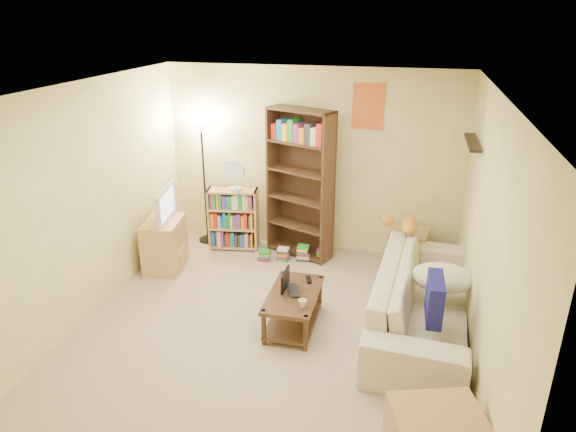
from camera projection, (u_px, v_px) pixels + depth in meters
The scene contains 18 objects.
room at pixel (265, 187), 4.77m from camera, with size 4.50×4.54×2.52m.
sofa at pixel (423, 299), 5.36m from camera, with size 1.10×2.44×0.70m, color beige.
navy_pillow at pixel (435, 299), 4.75m from camera, with size 0.46×0.14×0.41m, color navy.
cream_blanket at pixel (443, 278), 5.26m from camera, with size 0.64×0.46×0.27m, color beige.
tabby_cat at pixel (405, 224), 6.09m from camera, with size 0.55×0.23×0.19m.
coffee_table at pixel (293, 305), 5.42m from camera, with size 0.50×0.91×0.40m.
laptop at pixel (297, 290), 5.39m from camera, with size 0.27×0.33×0.02m, color black.
laptop_screen at pixel (285, 280), 5.38m from camera, with size 0.01×0.30×0.20m, color white.
mug at pixel (303, 304), 5.09m from camera, with size 0.11×0.11×0.08m, color silver.
tv_remote at pixel (309, 279), 5.61m from camera, with size 0.05×0.16×0.02m, color black.
tv_stand at pixel (164, 244), 6.63m from camera, with size 0.44×0.62×0.66m, color tan.
television at pixel (161, 205), 6.43m from camera, with size 0.21×0.76×0.43m, color black.
tall_bookshelf at pixel (300, 181), 6.75m from camera, with size 0.95×0.62×2.01m.
short_bookshelf at pixel (233, 219), 7.16m from camera, with size 0.71×0.37×0.87m.
desk_fan at pixel (234, 174), 6.86m from camera, with size 0.31×0.17×0.44m.
floor_lamp at pixel (202, 148), 7.03m from camera, with size 0.29×0.29×1.74m.
side_table at pixel (408, 249), 6.66m from camera, with size 0.46×0.46×0.53m, color tan.
book_stacks at pixel (294, 254), 6.93m from camera, with size 0.94×0.35×0.21m.
Camera 1 is at (1.29, -4.34, 3.15)m, focal length 32.00 mm.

